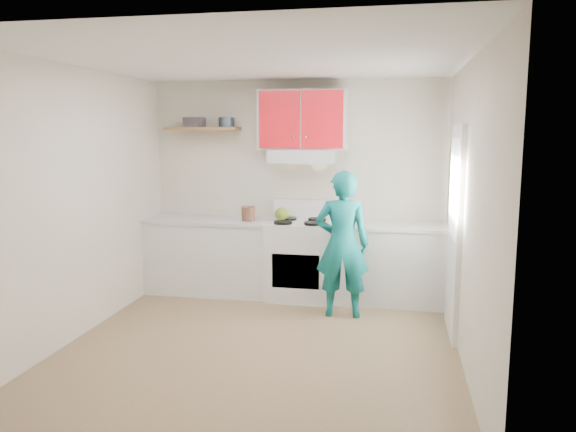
% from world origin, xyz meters
% --- Properties ---
extents(floor, '(3.80, 3.80, 0.00)m').
position_xyz_m(floor, '(0.00, 0.00, 0.00)').
color(floor, brown).
rests_on(floor, ground).
extents(ceiling, '(3.60, 3.80, 0.04)m').
position_xyz_m(ceiling, '(0.00, 0.00, 2.60)').
color(ceiling, white).
rests_on(ceiling, floor).
extents(back_wall, '(3.60, 0.04, 2.60)m').
position_xyz_m(back_wall, '(0.00, 1.90, 1.30)').
color(back_wall, beige).
rests_on(back_wall, floor).
extents(front_wall, '(3.60, 0.04, 2.60)m').
position_xyz_m(front_wall, '(0.00, -1.90, 1.30)').
color(front_wall, beige).
rests_on(front_wall, floor).
extents(left_wall, '(0.04, 3.80, 2.60)m').
position_xyz_m(left_wall, '(-1.80, 0.00, 1.30)').
color(left_wall, beige).
rests_on(left_wall, floor).
extents(right_wall, '(0.04, 3.80, 2.60)m').
position_xyz_m(right_wall, '(1.80, 0.00, 1.30)').
color(right_wall, beige).
rests_on(right_wall, floor).
extents(door, '(0.05, 0.85, 2.05)m').
position_xyz_m(door, '(1.78, 0.70, 1.02)').
color(door, white).
rests_on(door, floor).
extents(door_glass, '(0.01, 0.55, 0.95)m').
position_xyz_m(door_glass, '(1.75, 0.70, 1.45)').
color(door_glass, white).
rests_on(door_glass, door).
extents(counter_left, '(1.52, 0.60, 0.90)m').
position_xyz_m(counter_left, '(-1.04, 1.60, 0.45)').
color(counter_left, silver).
rests_on(counter_left, floor).
extents(counter_right, '(1.32, 0.60, 0.90)m').
position_xyz_m(counter_right, '(1.14, 1.60, 0.45)').
color(counter_right, silver).
rests_on(counter_right, floor).
extents(stove, '(0.76, 0.65, 0.92)m').
position_xyz_m(stove, '(0.10, 1.57, 0.46)').
color(stove, white).
rests_on(stove, floor).
extents(range_hood, '(0.76, 0.44, 0.15)m').
position_xyz_m(range_hood, '(0.10, 1.68, 1.70)').
color(range_hood, silver).
rests_on(range_hood, back_wall).
extents(upper_cabinets, '(1.02, 0.33, 0.70)m').
position_xyz_m(upper_cabinets, '(0.10, 1.73, 2.12)').
color(upper_cabinets, red).
rests_on(upper_cabinets, back_wall).
extents(shelf, '(0.90, 0.30, 0.04)m').
position_xyz_m(shelf, '(-1.15, 1.75, 2.02)').
color(shelf, brown).
rests_on(shelf, back_wall).
extents(books, '(0.26, 0.21, 0.12)m').
position_xyz_m(books, '(-1.25, 1.71, 2.10)').
color(books, '#39333A').
rests_on(books, shelf).
extents(tin, '(0.23, 0.23, 0.12)m').
position_xyz_m(tin, '(-0.85, 1.78, 2.10)').
color(tin, '#333D4C').
rests_on(tin, shelf).
extents(kettle, '(0.20, 0.20, 0.16)m').
position_xyz_m(kettle, '(-0.14, 1.66, 1.00)').
color(kettle, olive).
rests_on(kettle, stove).
extents(crock, '(0.20, 0.20, 0.19)m').
position_xyz_m(crock, '(-0.53, 1.56, 1.00)').
color(crock, '#492C20').
rests_on(crock, counter_left).
extents(cutting_board, '(0.31, 0.23, 0.02)m').
position_xyz_m(cutting_board, '(1.10, 1.53, 0.91)').
color(cutting_board, olive).
rests_on(cutting_board, counter_right).
extents(silicone_mat, '(0.34, 0.29, 0.01)m').
position_xyz_m(silicone_mat, '(1.36, 1.61, 0.90)').
color(silicone_mat, red).
rests_on(silicone_mat, counter_right).
extents(person, '(0.60, 0.42, 1.58)m').
position_xyz_m(person, '(0.66, 1.00, 0.79)').
color(person, '#0A6160').
rests_on(person, floor).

